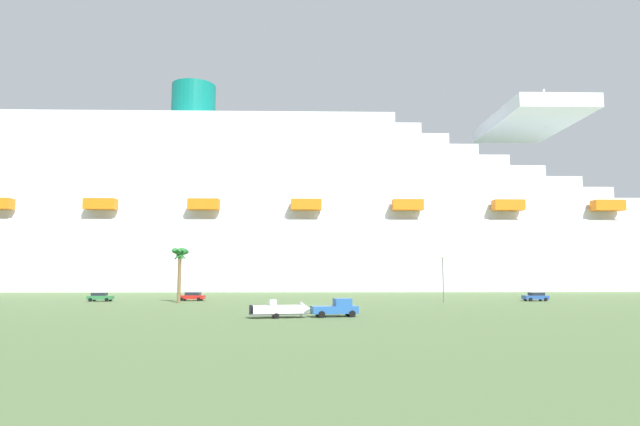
{
  "coord_description": "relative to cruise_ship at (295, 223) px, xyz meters",
  "views": [
    {
      "loc": [
        -6.49,
        -84.69,
        5.55
      ],
      "look_at": [
        3.04,
        31.33,
        18.43
      ],
      "focal_mm": 29.3,
      "sensor_mm": 36.0,
      "label": 1
    }
  ],
  "objects": [
    {
      "name": "ground_plane",
      "position": [
        1.12,
        -40.17,
        -19.7
      ],
      "size": [
        600.0,
        600.0,
        0.0
      ],
      "primitive_type": "plane",
      "color": "#567042"
    },
    {
      "name": "cruise_ship",
      "position": [
        0.0,
        0.0,
        0.0
      ],
      "size": [
        274.78,
        51.51,
        67.61
      ],
      "color": "white",
      "rests_on": "ground_plane"
    },
    {
      "name": "pickup_truck",
      "position": [
        1.85,
        -91.24,
        -18.65
      ],
      "size": [
        5.82,
        2.87,
        2.2
      ],
      "color": "#2659A5",
      "rests_on": "ground_plane"
    },
    {
      "name": "small_boat_on_trailer",
      "position": [
        -4.57,
        -92.1,
        -18.73
      ],
      "size": [
        8.22,
        2.73,
        2.15
      ],
      "color": "#595960",
      "rests_on": "ground_plane"
    },
    {
      "name": "palm_tree",
      "position": [
        -22.27,
        -62.07,
        -12.16
      ],
      "size": [
        3.02,
        3.13,
        9.52
      ],
      "color": "brown",
      "rests_on": "ground_plane"
    },
    {
      "name": "street_lamp",
      "position": [
        23.53,
        -65.38,
        -14.39
      ],
      "size": [
        0.56,
        0.56,
        8.17
      ],
      "color": "slate",
      "rests_on": "ground_plane"
    },
    {
      "name": "parked_car_green_wagon",
      "position": [
        -37.44,
        -55.88,
        -18.86
      ],
      "size": [
        4.5,
        2.23,
        1.58
      ],
      "color": "#2D723F",
      "rests_on": "ground_plane"
    },
    {
      "name": "parked_car_blue_suv",
      "position": [
        42.11,
        -61.49,
        -18.86
      ],
      "size": [
        4.49,
        2.24,
        1.58
      ],
      "color": "#264C99",
      "rests_on": "ground_plane"
    },
    {
      "name": "parked_car_red_hatchback",
      "position": [
        -21.04,
        -55.39,
        -18.86
      ],
      "size": [
        4.99,
        2.58,
        1.58
      ],
      "color": "red",
      "rests_on": "ground_plane"
    }
  ]
}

